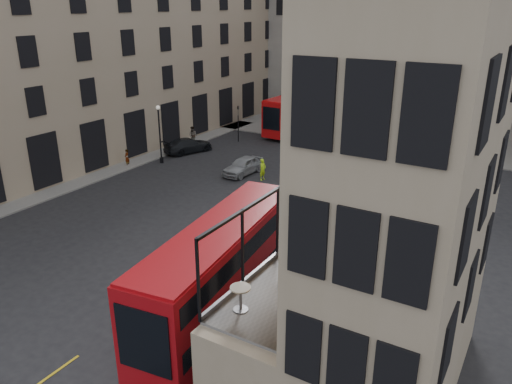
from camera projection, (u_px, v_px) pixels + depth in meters
The scene contains 31 objects.
ground at pixel (183, 316), 23.65m from camera, with size 140.00×140.00×0.00m, color black.
host_building_main at pixel (413, 206), 16.08m from camera, with size 7.26×11.40×15.10m.
host_frontage at pixel (309, 318), 19.72m from camera, with size 3.00×11.00×4.50m, color tan.
cafe_floor at pixel (312, 267), 18.89m from camera, with size 3.00×10.00×0.10m, color slate.
building_left at pixel (89, 30), 48.58m from camera, with size 14.60×50.60×22.00m.
gateway at pixel (394, 42), 61.12m from camera, with size 35.00×10.60×18.00m.
pavement_far at pixel (352, 132), 56.93m from camera, with size 40.00×12.00×0.12m, color slate.
pavement_left at pixel (73, 171), 43.82m from camera, with size 8.00×48.00×0.12m, color slate.
traffic_light_near at pixel (284, 189), 32.87m from camera, with size 0.16×0.20×3.80m.
traffic_light_far at pixel (238, 119), 52.42m from camera, with size 0.16×0.20×3.80m.
street_lamp_a at pixel (160, 138), 45.39m from camera, with size 0.36×0.36×5.33m.
street_lamp_b at pixel (340, 118), 52.90m from camera, with size 0.36×0.36×5.33m.
bus_near at pixel (222, 267), 22.65m from camera, with size 4.20×12.16×4.75m.
bus_far at pixel (296, 111), 56.32m from camera, with size 2.82×10.88×4.32m.
car_a at pixel (243, 166), 42.97m from camera, with size 1.76×4.37×1.49m, color gray.
car_b at pixel (317, 176), 40.84m from camera, with size 1.36×3.89×1.28m, color #A90A19.
car_c at pixel (188, 145), 49.16m from camera, with size 2.02×4.97×1.44m, color black.
bicycle at pixel (301, 195), 37.11m from camera, with size 0.65×1.87×0.98m, color gray.
cyclist at pixel (263, 169), 41.49m from camera, with size 0.66×0.43×1.81m, color #C1FC1A.
pedestrian_a at pixel (193, 136), 51.81m from camera, with size 0.92×0.72×1.89m, color gray.
pedestrian_b at pixel (318, 122), 58.35m from camera, with size 1.04×0.60×1.61m, color gray.
pedestrian_c at pixel (379, 125), 57.10m from camera, with size 0.92×0.38×1.56m, color gray.
pedestrian_d at pixel (440, 138), 50.95m from camera, with size 0.92×0.60×1.89m, color gray.
pedestrian_e at pixel (127, 158), 45.04m from camera, with size 0.57×0.37×1.55m, color gray.
cafe_table_near at pixel (241, 295), 15.99m from camera, with size 0.68×0.68×0.85m.
cafe_table_mid at pixel (288, 258), 18.42m from camera, with size 0.62×0.62×0.77m.
cafe_table_far at pixel (335, 216), 21.93m from camera, with size 0.67×0.67×0.83m.
cafe_chair_a at pixel (289, 303), 16.14m from camera, with size 0.42×0.42×0.76m.
cafe_chair_b at pixel (328, 272), 17.96m from camera, with size 0.50×0.50×0.87m.
cafe_chair_c at pixel (334, 271), 18.01m from camera, with size 0.42×0.42×0.85m.
cafe_chair_d at pixel (357, 237), 20.56m from camera, with size 0.56×0.56×0.97m.
Camera 1 is at (13.26, -15.34, 13.96)m, focal length 35.00 mm.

